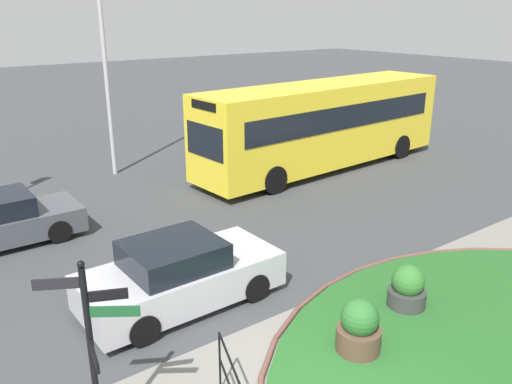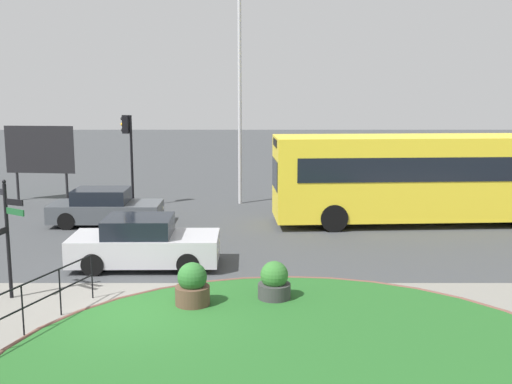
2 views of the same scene
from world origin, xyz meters
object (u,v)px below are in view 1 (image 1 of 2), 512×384
Objects in this scene: bus_yellow at (324,124)px; lamppost_tall at (103,41)px; signpost_directional at (93,343)px; car_trailing at (180,275)px; planter_near_signpost at (407,290)px; planter_kerbside at (359,330)px.

lamppost_tall reaches higher than bus_yellow.
bus_yellow is at bearing 34.80° from signpost_directional.
car_trailing is 0.46× the size of lamppost_tall.
planter_kerbside is (-1.96, -0.46, 0.05)m from planter_near_signpost.
planter_kerbside is (4.57, -0.67, -1.26)m from signpost_directional.
car_trailing is at bearing 140.62° from planter_near_signpost.
car_trailing is 3.83× the size of planter_kerbside.
planter_near_signpost is (6.53, -0.21, -1.31)m from signpost_directional.
lamppost_tall reaches higher than signpost_directional.
signpost_directional is 6.67m from planter_near_signpost.
bus_yellow is 12.28m from planter_kerbside.
car_trailing is 11.16m from lamppost_tall.
signpost_directional reaches higher than car_trailing.
car_trailing reaches higher than planter_kerbside.
planter_kerbside is at bearing 46.44° from bus_yellow.
lamppost_tall is 13.83m from planter_near_signpost.
planter_kerbside is at bearing -64.04° from car_trailing.
planter_near_signpost is at bearing 13.13° from planter_kerbside.
car_trailing is (2.81, 2.84, -1.09)m from signpost_directional.
lamppost_tall reaches higher than planter_near_signpost.
planter_near_signpost is at bearing -1.86° from signpost_directional.
planter_near_signpost is (1.16, -13.02, -4.52)m from lamppost_tall.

